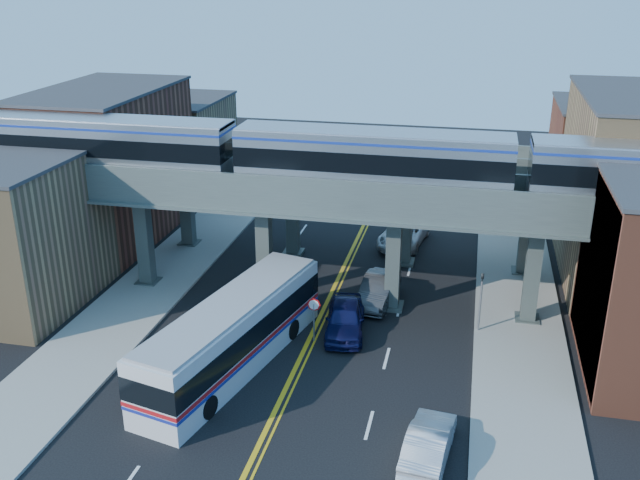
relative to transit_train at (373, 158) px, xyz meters
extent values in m
plane|color=black|center=(-2.59, -8.00, -9.32)|extent=(120.00, 120.00, 0.00)
cube|color=gray|center=(-14.09, 2.00, -9.24)|extent=(5.00, 70.00, 0.16)
cube|color=gray|center=(8.91, 2.00, -9.24)|extent=(5.00, 70.00, 0.16)
cube|color=#91724B|center=(-21.09, -4.00, -4.82)|extent=(8.00, 10.00, 9.00)
cube|color=brown|center=(-21.09, 8.00, -3.82)|extent=(8.00, 14.00, 11.00)
cube|color=#91724B|center=(-21.09, 21.00, -5.32)|extent=(8.00, 10.00, 8.00)
cube|color=#91724B|center=(15.91, 8.00, -3.32)|extent=(8.00, 14.00, 12.00)
cube|color=brown|center=(15.91, 21.00, -4.82)|extent=(8.00, 10.00, 9.00)
cube|color=#226A95|center=(11.96, -4.00, -4.57)|extent=(0.10, 9.50, 9.50)
cube|color=#3D4642|center=(-14.59, 0.00, -6.32)|extent=(0.85, 0.85, 6.00)
cube|color=#3D4642|center=(-6.59, 0.00, -6.32)|extent=(0.85, 0.85, 6.00)
cube|color=#3D4642|center=(1.41, 0.00, -6.32)|extent=(0.85, 0.85, 6.00)
cube|color=#3D4642|center=(9.41, 0.00, -6.32)|extent=(0.85, 0.85, 6.00)
cube|color=#48524F|center=(-2.59, 0.00, -2.62)|extent=(52.00, 3.60, 1.40)
cube|color=#3D4642|center=(-14.59, 7.00, -6.32)|extent=(0.85, 0.85, 6.00)
cube|color=#3D4642|center=(-6.59, 7.00, -6.32)|extent=(0.85, 0.85, 6.00)
cube|color=#3D4642|center=(1.41, 7.00, -6.32)|extent=(0.85, 0.85, 6.00)
cube|color=#3D4642|center=(9.41, 7.00, -6.32)|extent=(0.85, 0.85, 6.00)
cube|color=#48524F|center=(-2.59, 7.00, -2.62)|extent=(52.00, 3.60, 1.40)
cube|color=black|center=(-21.42, 0.00, -1.79)|extent=(2.26, 2.26, 0.26)
cube|color=black|center=(-11.42, 0.00, -1.79)|extent=(2.26, 2.26, 0.26)
cube|color=#A9ADB3|center=(-16.42, 0.00, -0.02)|extent=(15.62, 2.98, 3.29)
cube|color=black|center=(-16.42, 0.00, 0.13)|extent=(15.64, 3.04, 1.13)
cube|color=black|center=(-5.00, 0.00, -1.79)|extent=(2.26, 2.26, 0.26)
cube|color=black|center=(5.00, 0.00, -1.79)|extent=(2.26, 2.26, 0.26)
cube|color=#A9ADB3|center=(0.00, 0.00, -0.02)|extent=(15.62, 2.98, 3.29)
cube|color=black|center=(0.00, 0.00, 0.13)|extent=(15.64, 3.04, 1.13)
cube|color=black|center=(11.42, 0.00, -1.79)|extent=(2.26, 2.26, 0.26)
cylinder|color=slate|center=(-2.29, -5.00, -8.17)|extent=(0.09, 0.09, 2.30)
cylinder|color=red|center=(-2.29, -5.00, -7.07)|extent=(0.76, 0.04, 0.76)
cylinder|color=slate|center=(6.61, -2.00, -7.72)|extent=(0.12, 0.12, 3.20)
imported|color=black|center=(6.61, -2.00, -5.67)|extent=(0.15, 0.18, 0.90)
cube|color=silver|center=(-5.79, -8.42, -7.54)|extent=(6.06, 14.08, 3.56)
cube|color=black|center=(-5.79, -8.42, -7.08)|extent=(6.13, 14.14, 1.20)
cube|color=#B21419|center=(-5.79, -8.42, -7.88)|extent=(6.12, 14.13, 0.21)
cylinder|color=black|center=(-6.80, -12.71, -8.74)|extent=(3.26, 1.82, 1.15)
cylinder|color=black|center=(-4.91, -4.67, -8.74)|extent=(3.26, 1.82, 1.15)
imported|color=#11123E|center=(-0.79, -3.67, -8.42)|extent=(2.78, 5.51, 1.80)
imported|color=#2E2E30|center=(0.48, 0.51, -8.46)|extent=(2.35, 5.39, 1.72)
imported|color=silver|center=(0.96, 10.67, -8.45)|extent=(3.70, 6.57, 1.73)
imported|color=#A4A3A7|center=(0.16, 18.04, -8.58)|extent=(2.48, 5.26, 1.48)
imported|color=#BABBC0|center=(4.69, -13.81, -8.51)|extent=(2.22, 5.05, 1.61)
camera|label=1|loc=(5.60, -38.99, 10.46)|focal=40.00mm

